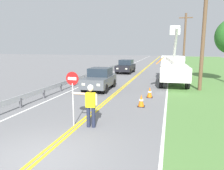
# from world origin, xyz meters

# --- Properties ---
(ground_plane) EXTENTS (160.00, 160.00, 0.00)m
(ground_plane) POSITION_xyz_m (0.00, 0.00, 0.00)
(ground_plane) COLOR slate
(centerline_yellow_left) EXTENTS (0.11, 110.00, 0.01)m
(centerline_yellow_left) POSITION_xyz_m (-0.09, 20.00, 0.01)
(centerline_yellow_left) COLOR yellow
(centerline_yellow_left) RESTS_ON ground
(centerline_yellow_right) EXTENTS (0.11, 110.00, 0.01)m
(centerline_yellow_right) POSITION_xyz_m (0.09, 20.00, 0.01)
(centerline_yellow_right) COLOR yellow
(centerline_yellow_right) RESTS_ON ground
(edge_line_right) EXTENTS (0.12, 110.00, 0.01)m
(edge_line_right) POSITION_xyz_m (3.60, 20.00, 0.01)
(edge_line_right) COLOR silver
(edge_line_right) RESTS_ON ground
(edge_line_left) EXTENTS (0.12, 110.00, 0.01)m
(edge_line_left) POSITION_xyz_m (-3.60, 20.00, 0.01)
(edge_line_left) COLOR silver
(edge_line_left) RESTS_ON ground
(flagger_worker) EXTENTS (1.09, 0.26, 1.83)m
(flagger_worker) POSITION_xyz_m (0.61, 2.87, 1.05)
(flagger_worker) COLOR #1E2338
(flagger_worker) RESTS_ON ground
(stop_sign_paddle) EXTENTS (0.56, 0.04, 2.33)m
(stop_sign_paddle) POSITION_xyz_m (-0.15, 2.83, 1.71)
(stop_sign_paddle) COLOR silver
(stop_sign_paddle) RESTS_ON ground
(utility_bucket_truck) EXTENTS (2.67, 6.88, 5.23)m
(utility_bucket_truck) POSITION_xyz_m (4.02, 15.22, 1.41)
(utility_bucket_truck) COLOR white
(utility_bucket_truck) RESTS_ON ground
(oncoming_sedan_nearest) EXTENTS (2.01, 4.15, 1.70)m
(oncoming_sedan_nearest) POSITION_xyz_m (-1.60, 10.66, 0.83)
(oncoming_sedan_nearest) COLOR #4C5156
(oncoming_sedan_nearest) RESTS_ON ground
(oncoming_sedan_second) EXTENTS (2.00, 4.15, 1.70)m
(oncoming_sedan_second) POSITION_xyz_m (-1.83, 21.98, 0.83)
(oncoming_sedan_second) COLOR black
(oncoming_sedan_second) RESTS_ON ground
(utility_pole_near) EXTENTS (1.80, 0.28, 8.15)m
(utility_pole_near) POSITION_xyz_m (6.03, 12.42, 4.26)
(utility_pole_near) COLOR brown
(utility_pole_near) RESTS_ON ground
(utility_pole_mid) EXTENTS (1.80, 0.28, 7.87)m
(utility_pole_mid) POSITION_xyz_m (5.50, 26.75, 4.12)
(utility_pole_mid) COLOR brown
(utility_pole_mid) RESTS_ON ground
(traffic_cone_lead) EXTENTS (0.40, 0.40, 0.70)m
(traffic_cone_lead) POSITION_xyz_m (2.25, 6.56, 0.34)
(traffic_cone_lead) COLOR orange
(traffic_cone_lead) RESTS_ON ground
(traffic_cone_mid) EXTENTS (0.40, 0.40, 0.70)m
(traffic_cone_mid) POSITION_xyz_m (2.49, 8.96, 0.34)
(traffic_cone_mid) COLOR orange
(traffic_cone_mid) RESTS_ON ground
(guardrail_left_shoulder) EXTENTS (0.10, 32.00, 0.71)m
(guardrail_left_shoulder) POSITION_xyz_m (-4.20, 14.88, 0.52)
(guardrail_left_shoulder) COLOR #9EA0A3
(guardrail_left_shoulder) RESTS_ON ground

